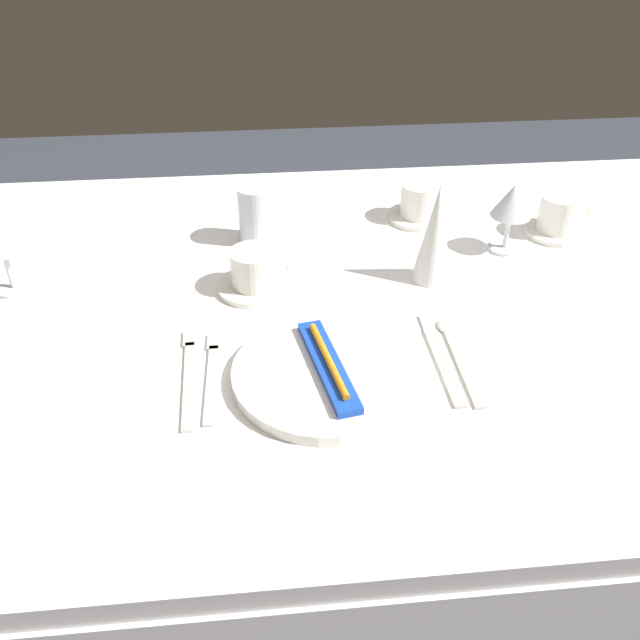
{
  "coord_description": "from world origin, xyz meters",
  "views": [
    {
      "loc": [
        -0.09,
        -0.96,
        1.37
      ],
      "look_at": [
        -0.01,
        -0.1,
        0.76
      ],
      "focal_mm": 37.68,
      "sensor_mm": 36.0,
      "label": 1
    }
  ],
  "objects_px": {
    "dinner_plate": "(328,374)",
    "coffee_cup_left": "(421,199)",
    "fork_inner": "(189,372)",
    "drink_tumbler": "(257,217)",
    "coffee_cup_right": "(561,213)",
    "toothbrush_package": "(328,365)",
    "napkin_folded": "(436,234)",
    "coffee_cup_far": "(256,268)",
    "fork_outer": "(212,372)",
    "dinner_knife": "(441,360)",
    "spoon_soup": "(455,349)",
    "wine_glass_centre": "(512,204)"
  },
  "relations": [
    {
      "from": "dinner_plate",
      "to": "coffee_cup_right",
      "type": "xyz_separation_m",
      "value": [
        0.5,
        0.4,
        0.04
      ]
    },
    {
      "from": "fork_outer",
      "to": "napkin_folded",
      "type": "height_order",
      "value": "napkin_folded"
    },
    {
      "from": "dinner_plate",
      "to": "fork_inner",
      "type": "height_order",
      "value": "dinner_plate"
    },
    {
      "from": "fork_inner",
      "to": "coffee_cup_right",
      "type": "distance_m",
      "value": 0.8
    },
    {
      "from": "toothbrush_package",
      "to": "wine_glass_centre",
      "type": "height_order",
      "value": "wine_glass_centre"
    },
    {
      "from": "fork_outer",
      "to": "napkin_folded",
      "type": "bearing_deg",
      "value": 31.12
    },
    {
      "from": "dinner_plate",
      "to": "coffee_cup_far",
      "type": "xyz_separation_m",
      "value": [
        -0.1,
        0.26,
        0.03
      ]
    },
    {
      "from": "dinner_plate",
      "to": "toothbrush_package",
      "type": "height_order",
      "value": "toothbrush_package"
    },
    {
      "from": "fork_outer",
      "to": "coffee_cup_right",
      "type": "height_order",
      "value": "coffee_cup_right"
    },
    {
      "from": "fork_inner",
      "to": "drink_tumbler",
      "type": "distance_m",
      "value": 0.42
    },
    {
      "from": "fork_outer",
      "to": "wine_glass_centre",
      "type": "xyz_separation_m",
      "value": [
        0.55,
        0.32,
        0.09
      ]
    },
    {
      "from": "fork_inner",
      "to": "coffee_cup_left",
      "type": "bearing_deg",
      "value": 46.01
    },
    {
      "from": "toothbrush_package",
      "to": "coffee_cup_left",
      "type": "xyz_separation_m",
      "value": [
        0.25,
        0.49,
        0.02
      ]
    },
    {
      "from": "dinner_plate",
      "to": "coffee_cup_far",
      "type": "distance_m",
      "value": 0.28
    },
    {
      "from": "fork_outer",
      "to": "fork_inner",
      "type": "distance_m",
      "value": 0.03
    },
    {
      "from": "coffee_cup_right",
      "to": "napkin_folded",
      "type": "distance_m",
      "value": 0.33
    },
    {
      "from": "toothbrush_package",
      "to": "coffee_cup_left",
      "type": "distance_m",
      "value": 0.55
    },
    {
      "from": "dinner_knife",
      "to": "coffee_cup_left",
      "type": "distance_m",
      "value": 0.48
    },
    {
      "from": "dinner_plate",
      "to": "coffee_cup_left",
      "type": "distance_m",
      "value": 0.55
    },
    {
      "from": "spoon_soup",
      "to": "wine_glass_centre",
      "type": "distance_m",
      "value": 0.36
    },
    {
      "from": "dinner_knife",
      "to": "spoon_soup",
      "type": "bearing_deg",
      "value": 39.51
    },
    {
      "from": "toothbrush_package",
      "to": "dinner_plate",
      "type": "bearing_deg",
      "value": -75.96
    },
    {
      "from": "coffee_cup_far",
      "to": "dinner_plate",
      "type": "bearing_deg",
      "value": -69.11
    },
    {
      "from": "dinner_knife",
      "to": "dinner_plate",
      "type": "bearing_deg",
      "value": -172.12
    },
    {
      "from": "dinner_knife",
      "to": "coffee_cup_far",
      "type": "height_order",
      "value": "coffee_cup_far"
    },
    {
      "from": "coffee_cup_left",
      "to": "fork_inner",
      "type": "bearing_deg",
      "value": -133.99
    },
    {
      "from": "dinner_plate",
      "to": "fork_outer",
      "type": "distance_m",
      "value": 0.17
    },
    {
      "from": "spoon_soup",
      "to": "wine_glass_centre",
      "type": "height_order",
      "value": "wine_glass_centre"
    },
    {
      "from": "dinner_plate",
      "to": "dinner_knife",
      "type": "bearing_deg",
      "value": 7.88
    },
    {
      "from": "dinner_plate",
      "to": "coffee_cup_left",
      "type": "height_order",
      "value": "coffee_cup_left"
    },
    {
      "from": "coffee_cup_far",
      "to": "napkin_folded",
      "type": "xyz_separation_m",
      "value": [
        0.31,
        0.0,
        0.05
      ]
    },
    {
      "from": "coffee_cup_right",
      "to": "coffee_cup_far",
      "type": "bearing_deg",
      "value": -166.2
    },
    {
      "from": "fork_inner",
      "to": "dinner_plate",
      "type": "bearing_deg",
      "value": -8.7
    },
    {
      "from": "fork_inner",
      "to": "fork_outer",
      "type": "bearing_deg",
      "value": -3.95
    },
    {
      "from": "dinner_plate",
      "to": "wine_glass_centre",
      "type": "distance_m",
      "value": 0.52
    },
    {
      "from": "dinner_knife",
      "to": "coffee_cup_left",
      "type": "xyz_separation_m",
      "value": [
        0.07,
        0.47,
        0.04
      ]
    },
    {
      "from": "toothbrush_package",
      "to": "drink_tumbler",
      "type": "relative_size",
      "value": 1.91
    },
    {
      "from": "fork_outer",
      "to": "fork_inner",
      "type": "height_order",
      "value": "same"
    },
    {
      "from": "fork_outer",
      "to": "toothbrush_package",
      "type": "bearing_deg",
      "value": -9.64
    },
    {
      "from": "coffee_cup_left",
      "to": "napkin_folded",
      "type": "height_order",
      "value": "napkin_folded"
    },
    {
      "from": "dinner_plate",
      "to": "toothbrush_package",
      "type": "bearing_deg",
      "value": 104.04
    },
    {
      "from": "toothbrush_package",
      "to": "fork_inner",
      "type": "relative_size",
      "value": 0.94
    },
    {
      "from": "coffee_cup_far",
      "to": "fork_inner",
      "type": "bearing_deg",
      "value": -114.84
    },
    {
      "from": "dinner_plate",
      "to": "coffee_cup_left",
      "type": "bearing_deg",
      "value": 63.58
    },
    {
      "from": "coffee_cup_left",
      "to": "coffee_cup_far",
      "type": "bearing_deg",
      "value": -145.22
    },
    {
      "from": "coffee_cup_right",
      "to": "coffee_cup_far",
      "type": "xyz_separation_m",
      "value": [
        -0.6,
        -0.15,
        -0.0
      ]
    },
    {
      "from": "wine_glass_centre",
      "to": "drink_tumbler",
      "type": "distance_m",
      "value": 0.48
    },
    {
      "from": "spoon_soup",
      "to": "drink_tumbler",
      "type": "relative_size",
      "value": 1.92
    },
    {
      "from": "fork_outer",
      "to": "dinner_knife",
      "type": "xyz_separation_m",
      "value": [
        0.34,
        -0.0,
        0.0
      ]
    },
    {
      "from": "drink_tumbler",
      "to": "napkin_folded",
      "type": "distance_m",
      "value": 0.35
    }
  ]
}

